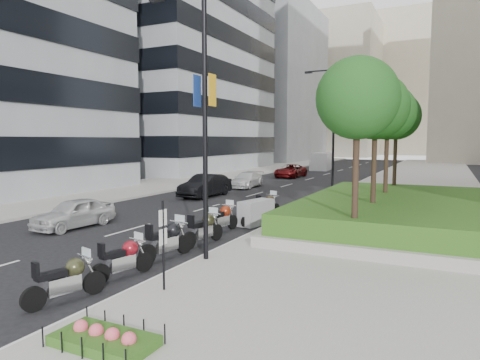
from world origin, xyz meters
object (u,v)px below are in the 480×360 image
Objects in this scene: motorcycle_1 at (124,259)px; car_c at (246,180)px; motorcycle_3 at (204,228)px; delivery_van at (322,162)px; motorcycle_2 at (168,240)px; motorcycle_4 at (222,218)px; car_a at (74,213)px; lamp_post_2 at (373,130)px; motorcycle_5 at (256,213)px; car_b at (205,186)px; motorcycle_0 at (67,279)px; motorcycle_6 at (267,206)px; car_d at (291,171)px; parking_sign at (163,240)px; lamp_post_0 at (201,108)px; lamp_post_1 at (331,125)px.

motorcycle_1 is 24.33m from car_c.
motorcycle_3 is 0.41× the size of delivery_van.
motorcycle_4 is (-0.33, 4.53, -0.03)m from motorcycle_2.
car_c is (0.01, 18.72, -0.03)m from car_a.
lamp_post_2 reaches higher than motorcycle_3.
motorcycle_5 is 38.86m from delivery_van.
motorcycle_5 is at bearing -44.87° from car_b.
motorcycle_5 is at bearing -66.49° from car_c.
motorcycle_6 is (0.02, 13.11, 0.03)m from motorcycle_0.
motorcycle_0 is 2.11m from motorcycle_1.
motorcycle_0 is 0.94× the size of motorcycle_6.
car_d is at bearing 93.20° from car_a.
motorcycle_3 is at bearing -171.37° from motorcycle_5.
motorcycle_4 is at bearing 107.05° from parking_sign.
parking_sign is 7.81m from motorcycle_4.
motorcycle_4 is (-1.62, -30.58, -4.45)m from lamp_post_2.
parking_sign is at bearing -89.01° from lamp_post_2.
car_b is 0.97× the size of car_d.
car_b reaches higher than car_d.
motorcycle_6 is at bearing 98.06° from lamp_post_0.
lamp_post_1 is 15.52m from motorcycle_3.
delivery_van is (-6.81, 36.03, 0.48)m from motorcycle_6.
lamp_post_1 is 3.97× the size of motorcycle_6.
motorcycle_5 reaches higher than motorcycle_4.
motorcycle_2 is at bearing -86.06° from delivery_van.
motorcycle_1 is at bearing -167.79° from motorcycle_6.
motorcycle_0 is 1.00× the size of motorcycle_1.
motorcycle_3 is 2.28m from motorcycle_4.
parking_sign is 0.44× the size of delivery_van.
lamp_post_0 is 9.82m from motorcycle_6.
motorcycle_1 is 8.34m from car_a.
car_c reaches higher than motorcycle_5.
motorcycle_3 is at bearing 6.93° from motorcycle_2.
parking_sign reaches higher than motorcycle_4.
lamp_post_1 reaches higher than car_d.
motorcycle_0 is at bearing -142.74° from parking_sign.
motorcycle_5 reaches higher than motorcycle_6.
motorcycle_5 is 8.44m from car_a.
motorcycle_5 is (-0.91, 6.50, -4.47)m from lamp_post_0.
motorcycle_4 is 0.52× the size of car_c.
lamp_post_1 is at bearing -29.11° from car_c.
lamp_post_1 is at bearing 64.36° from car_a.
motorcycle_0 is at bearing -169.52° from motorcycle_4.
car_b is 6.80m from car_c.
motorcycle_2 is at bearing -76.50° from car_d.
lamp_post_2 is 3.60× the size of parking_sign.
delivery_van reaches higher than motorcycle_4.
motorcycle_4 is at bearing -85.57° from delivery_van.
car_c is 11.00m from car_d.
motorcycle_2 is at bearing -94.31° from lamp_post_1.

